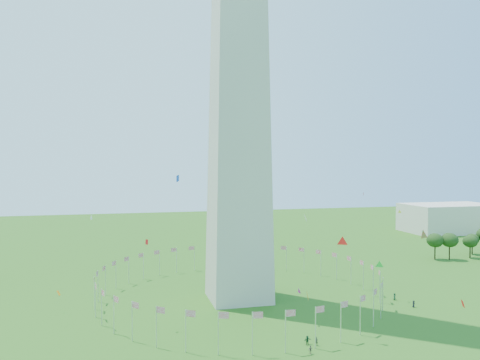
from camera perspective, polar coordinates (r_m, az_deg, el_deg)
washington_monument at (r=141.66m, az=-0.17°, el=20.63°), size 16.80×16.80×169.00m
flag_ring at (r=138.66m, az=-0.17°, el=-12.51°), size 80.24×80.24×9.00m
gov_building_east_a at (r=295.48m, az=24.14°, el=-4.25°), size 50.00×30.00×16.00m
crowd at (r=100.67m, az=12.18°, el=-20.43°), size 89.93×54.56×2.00m
kites_aloft at (r=111.75m, az=11.66°, el=-7.59°), size 113.22×82.08×40.06m
tree_line_east at (r=222.74m, az=26.88°, el=-7.05°), size 53.59×15.41×11.16m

